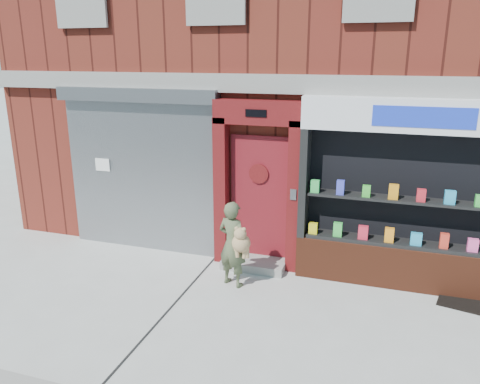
% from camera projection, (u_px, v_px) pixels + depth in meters
% --- Properties ---
extents(ground, '(80.00, 80.00, 0.00)m').
position_uv_depth(ground, '(272.00, 326.00, 6.46)').
color(ground, '#9E9E99').
rests_on(ground, ground).
extents(building, '(12.00, 8.16, 8.00)m').
position_uv_depth(building, '(338.00, 36.00, 10.79)').
color(building, '#5E1D15').
rests_on(building, ground).
extents(shutter_bay, '(3.10, 0.30, 3.04)m').
position_uv_depth(shutter_bay, '(141.00, 161.00, 8.61)').
color(shutter_bay, gray).
rests_on(shutter_bay, ground).
extents(red_door_bay, '(1.52, 0.58, 2.90)m').
position_uv_depth(red_door_bay, '(258.00, 186.00, 7.96)').
color(red_door_bay, '#500D0F').
rests_on(red_door_bay, ground).
extents(pharmacy_bay, '(3.50, 0.41, 3.00)m').
position_uv_depth(pharmacy_bay, '(412.00, 205.00, 7.21)').
color(pharmacy_bay, '#5D2716').
rests_on(pharmacy_bay, ground).
extents(woman, '(0.61, 0.48, 1.41)m').
position_uv_depth(woman, '(234.00, 244.00, 7.42)').
color(woman, '#4C5638').
rests_on(woman, ground).
extents(doormat, '(1.22, 0.97, 0.03)m').
position_uv_depth(doormat, '(478.00, 302.00, 7.04)').
color(doormat, black).
rests_on(doormat, ground).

